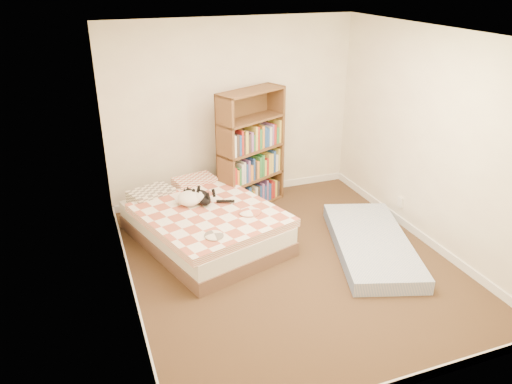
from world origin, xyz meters
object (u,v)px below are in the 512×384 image
object	(u,v)px
white_dog	(190,198)
floor_mattress	(371,244)
bookshelf	(251,165)
black_cat	(202,196)
bed	(203,223)

from	to	relation	value
white_dog	floor_mattress	bearing A→B (deg)	-43.27
floor_mattress	white_dog	bearing A→B (deg)	170.04
bookshelf	black_cat	distance (m)	1.07
bed	black_cat	xyz separation A→B (m)	(0.03, 0.13, 0.29)
bed	black_cat	world-z (taller)	black_cat
white_dog	bookshelf	bearing A→B (deg)	18.52
bed	bookshelf	xyz separation A→B (m)	(0.89, 0.77, 0.35)
black_cat	white_dog	xyz separation A→B (m)	(-0.16, -0.04, 0.01)
floor_mattress	black_cat	xyz separation A→B (m)	(-1.76, 1.06, 0.45)
black_cat	floor_mattress	bearing A→B (deg)	-71.86
bed	white_dog	size ratio (longest dim) A/B	5.88
bookshelf	black_cat	size ratio (longest dim) A/B	2.52
bookshelf	white_dog	size ratio (longest dim) A/B	4.28
bookshelf	black_cat	world-z (taller)	bookshelf
bed	bookshelf	bearing A→B (deg)	23.56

